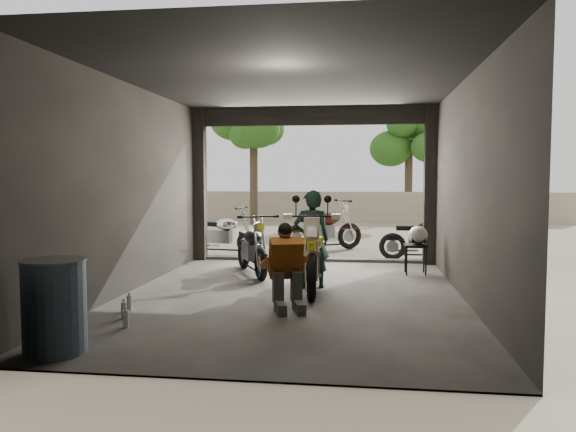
% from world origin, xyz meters
% --- Properties ---
extents(ground, '(80.00, 80.00, 0.00)m').
position_xyz_m(ground, '(0.00, 0.00, 0.00)').
color(ground, '#7A6D56').
rests_on(ground, ground).
extents(garage, '(7.00, 7.13, 3.20)m').
position_xyz_m(garage, '(0.00, 0.55, 1.28)').
color(garage, '#2D2B28').
rests_on(garage, ground).
extents(boundary_wall, '(18.00, 0.30, 1.20)m').
position_xyz_m(boundary_wall, '(0.00, 14.00, 0.60)').
color(boundary_wall, gray).
rests_on(boundary_wall, ground).
extents(tree_left, '(2.20, 2.20, 5.60)m').
position_xyz_m(tree_left, '(-3.00, 12.50, 3.99)').
color(tree_left, '#382B1E').
rests_on(tree_left, ground).
extents(tree_right, '(2.20, 2.20, 5.00)m').
position_xyz_m(tree_right, '(2.80, 14.00, 3.56)').
color(tree_right, '#382B1E').
rests_on(tree_right, ground).
extents(main_bike, '(0.93, 1.94, 1.25)m').
position_xyz_m(main_bike, '(0.27, 0.45, 0.63)').
color(main_bike, beige).
rests_on(main_bike, ground).
extents(left_bike, '(1.32, 1.78, 1.12)m').
position_xyz_m(left_bike, '(-0.95, 1.78, 0.56)').
color(left_bike, black).
rests_on(left_bike, ground).
extents(outside_bike_a, '(1.72, 0.88, 1.11)m').
position_xyz_m(outside_bike_a, '(-2.13, 4.24, 0.56)').
color(outside_bike_a, black).
rests_on(outside_bike_a, ground).
extents(outside_bike_b, '(1.93, 1.58, 1.22)m').
position_xyz_m(outside_bike_b, '(0.12, 5.30, 0.61)').
color(outside_bike_b, '#3C130E').
rests_on(outside_bike_b, ground).
extents(outside_bike_c, '(1.62, 0.69, 1.09)m').
position_xyz_m(outside_bike_c, '(2.33, 3.97, 0.55)').
color(outside_bike_c, black).
rests_on(outside_bike_c, ground).
extents(rider, '(0.65, 0.50, 1.57)m').
position_xyz_m(rider, '(0.24, 0.64, 0.79)').
color(rider, black).
rests_on(rider, ground).
extents(mechanic, '(0.78, 0.91, 1.12)m').
position_xyz_m(mechanic, '(0.06, -0.88, 0.56)').
color(mechanic, '#A05215').
rests_on(mechanic, ground).
extents(stool, '(0.40, 0.40, 0.56)m').
position_xyz_m(stool, '(2.00, 2.15, 0.48)').
color(stool, black).
rests_on(stool, ground).
extents(helmet, '(0.45, 0.47, 0.33)m').
position_xyz_m(helmet, '(2.05, 2.20, 0.72)').
color(helmet, beige).
rests_on(helmet, stool).
extents(oil_drum, '(0.74, 0.74, 0.95)m').
position_xyz_m(oil_drum, '(-2.00, -3.00, 0.48)').
color(oil_drum, '#3C5065').
rests_on(oil_drum, ground).
extents(sign_post, '(0.81, 0.08, 2.44)m').
position_xyz_m(sign_post, '(2.89, 2.54, 1.65)').
color(sign_post, black).
rests_on(sign_post, ground).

